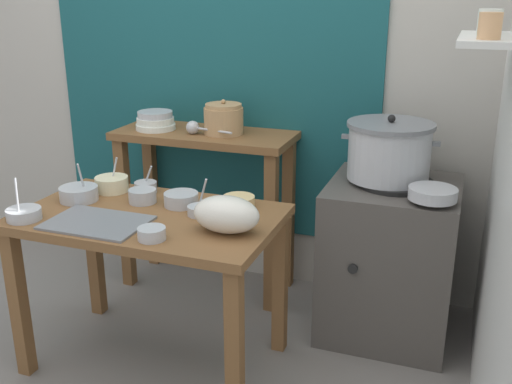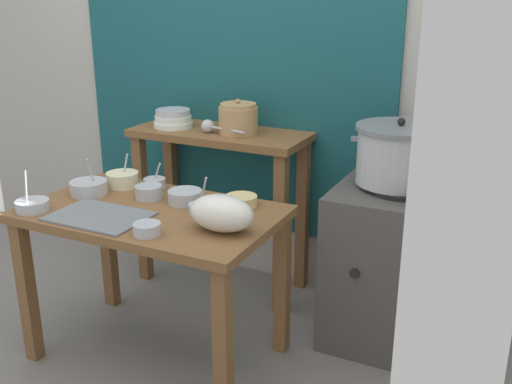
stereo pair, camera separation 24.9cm
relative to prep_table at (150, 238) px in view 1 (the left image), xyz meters
The scene contains 21 objects.
ground_plane 0.61m from the prep_table, 77.97° to the right, with size 9.00×9.00×0.00m, color gray.
wall_back 1.24m from the prep_table, 84.56° to the left, with size 4.40×0.12×2.60m.
prep_table is the anchor object (origin of this frame).
back_shelf_table 0.77m from the prep_table, 96.46° to the left, with size 0.96×0.40×0.90m.
stove_block 1.16m from the prep_table, 33.88° to the left, with size 0.60×0.61×0.78m.
steamer_pot 1.15m from the prep_table, 35.89° to the left, with size 0.45×0.40×0.30m.
clay_pot 0.85m from the prep_table, 87.93° to the left, with size 0.21×0.21×0.18m.
bowl_stack_enamel 0.88m from the prep_table, 116.17° to the left, with size 0.21×0.21×0.10m.
ladle 0.78m from the prep_table, 99.08° to the left, with size 0.28×0.09×0.07m.
serving_tray 0.25m from the prep_table, 129.76° to the right, with size 0.40×0.28×0.01m, color slate.
plastic_bag 0.43m from the prep_table, 10.15° to the right, with size 0.27×0.18×0.15m, color silver.
wide_pan 1.22m from the prep_table, 20.87° to the left, with size 0.20×0.20×0.05m, color #B7BABF.
prep_bowl_0 0.32m from the prep_table, 122.09° to the left, with size 0.10×0.10×0.13m.
prep_bowl_1 0.41m from the prep_table, 34.06° to the left, with size 0.14×0.14×0.05m.
prep_bowl_2 0.53m from the prep_table, 152.79° to the right, with size 0.14×0.14×0.17m.
prep_bowl_3 0.22m from the prep_table, 59.09° to the left, with size 0.15×0.15×0.06m.
prep_bowl_4 0.31m from the prep_table, 57.80° to the right, with size 0.11×0.11×0.05m.
prep_bowl_5 0.40m from the prep_table, 146.61° to the left, with size 0.15×0.15×0.16m.
prep_bowl_6 0.26m from the prep_table, 16.54° to the left, with size 0.10×0.10×0.17m.
prep_bowl_7 0.41m from the prep_table, behind, with size 0.17×0.17×0.18m.
prep_bowl_8 0.21m from the prep_table, 129.26° to the left, with size 0.12×0.12×0.06m.
Camera 1 is at (1.22, -2.00, 1.63)m, focal length 41.87 mm.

